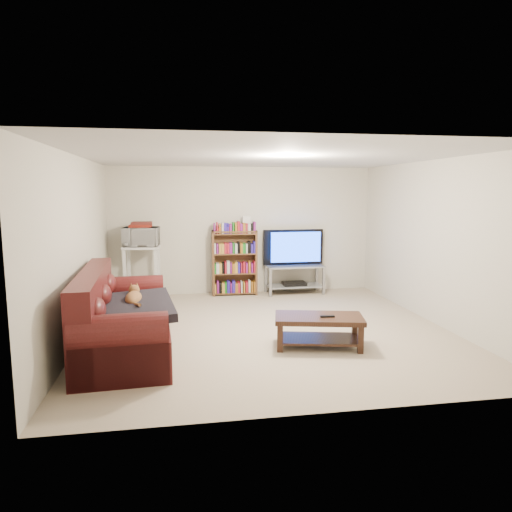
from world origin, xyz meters
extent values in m
plane|color=tan|center=(0.00, 0.00, 0.00)|extent=(5.00, 5.00, 0.00)
plane|color=white|center=(0.00, 0.00, 2.40)|extent=(5.00, 5.00, 0.00)
plane|color=beige|center=(0.00, 2.50, 1.20)|extent=(5.00, 0.00, 5.00)
plane|color=beige|center=(0.00, -2.50, 1.20)|extent=(5.00, 0.00, 5.00)
plane|color=beige|center=(-2.50, 0.00, 1.20)|extent=(0.00, 5.00, 5.00)
plane|color=beige|center=(2.50, 0.00, 1.20)|extent=(0.00, 5.00, 5.00)
cube|color=#441211|center=(-1.87, -0.54, 0.22)|extent=(1.14, 2.39, 0.45)
cube|color=#441211|center=(-2.25, -0.56, 0.51)|extent=(0.39, 2.35, 0.98)
cube|color=#441211|center=(-1.81, -1.59, 0.28)|extent=(0.97, 0.29, 0.57)
cube|color=#441211|center=(-1.93, 0.51, 0.28)|extent=(0.97, 0.29, 0.57)
cube|color=black|center=(-1.76, -0.69, 0.58)|extent=(1.06, 1.28, 0.19)
cube|color=black|center=(0.49, -0.80, 0.37)|extent=(1.18, 0.77, 0.06)
cube|color=black|center=(0.49, -0.80, 0.10)|extent=(1.06, 0.69, 0.03)
cube|color=black|center=(-0.02, -0.91, 0.17)|extent=(0.08, 0.08, 0.34)
cube|color=black|center=(0.92, -1.12, 0.17)|extent=(0.08, 0.08, 0.34)
cube|color=black|center=(0.07, -0.49, 0.17)|extent=(0.08, 0.08, 0.34)
cube|color=black|center=(1.01, -0.70, 0.17)|extent=(0.08, 0.08, 0.34)
cube|color=black|center=(0.58, -0.87, 0.41)|extent=(0.18, 0.06, 0.02)
cube|color=#999EA3|center=(0.95, 2.22, 0.53)|extent=(1.09, 0.50, 0.03)
cube|color=#999EA3|center=(0.95, 2.22, 0.15)|extent=(1.04, 0.48, 0.02)
cube|color=gray|center=(0.44, 2.00, 0.27)|extent=(0.05, 0.05, 0.54)
cube|color=gray|center=(1.47, 2.01, 0.27)|extent=(0.05, 0.05, 0.54)
cube|color=gray|center=(0.44, 2.43, 0.27)|extent=(0.05, 0.05, 0.54)
cube|color=gray|center=(1.47, 2.44, 0.27)|extent=(0.05, 0.05, 0.54)
imported|color=black|center=(0.95, 2.22, 0.88)|extent=(1.17, 0.17, 0.68)
cube|color=black|center=(0.95, 2.22, 0.19)|extent=(0.44, 0.31, 0.06)
cube|color=brown|center=(-0.59, 2.31, 0.61)|extent=(0.05, 0.26, 1.22)
cube|color=brown|center=(0.21, 2.29, 0.61)|extent=(0.05, 0.26, 1.22)
cube|color=brown|center=(-0.19, 2.30, 1.20)|extent=(0.85, 0.29, 0.03)
cube|color=maroon|center=(-0.38, 2.31, 1.25)|extent=(0.25, 0.19, 0.07)
cube|color=silver|center=(-1.87, 2.10, 0.96)|extent=(0.65, 0.50, 0.04)
cube|color=silver|center=(-1.87, 2.10, 0.30)|extent=(0.59, 0.45, 0.03)
cube|color=silver|center=(-2.15, 1.94, 0.47)|extent=(0.05, 0.05, 0.94)
cube|color=silver|center=(-1.62, 1.89, 0.47)|extent=(0.05, 0.05, 0.94)
cube|color=silver|center=(-2.12, 2.30, 0.47)|extent=(0.05, 0.05, 0.94)
cube|color=silver|center=(-1.59, 2.25, 0.47)|extent=(0.05, 0.05, 0.94)
imported|color=silver|center=(-1.87, 2.10, 1.15)|extent=(0.64, 0.47, 0.34)
cube|color=maroon|center=(-1.87, 2.10, 1.34)|extent=(0.39, 0.35, 0.05)
camera|label=1|loc=(-1.20, -6.13, 1.93)|focal=32.00mm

